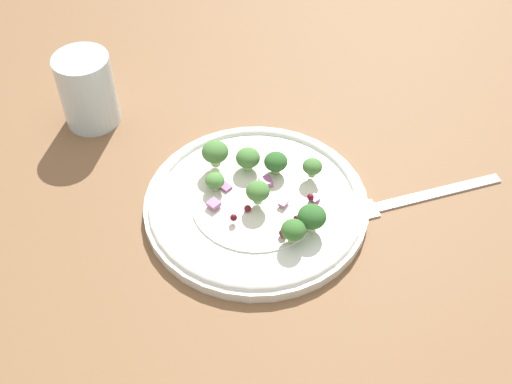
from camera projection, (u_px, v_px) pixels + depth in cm
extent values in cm
cube|color=brown|center=(240.00, 235.00, 68.50)|extent=(180.00, 180.00, 2.00)
cylinder|color=white|center=(256.00, 205.00, 69.24)|extent=(23.91, 23.91, 1.20)
torus|color=white|center=(256.00, 202.00, 68.80)|extent=(23.00, 23.00, 1.00)
cylinder|color=white|center=(256.00, 201.00, 68.72)|extent=(13.87, 13.87, 0.20)
cylinder|color=#8EB77A|center=(258.00, 198.00, 67.50)|extent=(0.93, 0.93, 0.93)
ellipsoid|color=#477A38|center=(258.00, 191.00, 66.67)|extent=(2.49, 2.49, 1.86)
cylinder|color=#8EB77A|center=(312.00, 173.00, 70.22)|extent=(0.81, 0.81, 0.81)
ellipsoid|color=#477A38|center=(312.00, 166.00, 69.50)|extent=(2.16, 2.16, 1.62)
cylinder|color=#ADD18E|center=(215.00, 187.00, 69.44)|extent=(0.77, 0.77, 0.77)
ellipsoid|color=#4C843D|center=(215.00, 181.00, 68.76)|extent=(2.05, 2.05, 1.54)
cylinder|color=#ADD18E|center=(248.00, 166.00, 71.56)|extent=(1.00, 1.00, 1.00)
ellipsoid|color=#477A38|center=(248.00, 158.00, 70.68)|extent=(2.67, 2.67, 2.00)
cylinder|color=#8EB77A|center=(293.00, 237.00, 64.49)|extent=(0.93, 0.93, 0.93)
ellipsoid|color=#386B2D|center=(293.00, 230.00, 63.66)|extent=(2.49, 2.49, 1.86)
cylinder|color=#8EB77A|center=(276.00, 169.00, 71.15)|extent=(0.96, 0.96, 0.96)
ellipsoid|color=#2D6028|center=(276.00, 162.00, 70.30)|extent=(2.57, 2.57, 1.93)
cylinder|color=#ADD18E|center=(311.00, 225.00, 65.66)|extent=(1.10, 1.10, 1.10)
ellipsoid|color=#2D6028|center=(312.00, 217.00, 64.69)|extent=(2.93, 2.93, 2.19)
cylinder|color=#ADD18E|center=(213.00, 161.00, 71.03)|extent=(1.09, 1.09, 1.09)
ellipsoid|color=#477A38|center=(212.00, 153.00, 70.07)|extent=(2.91, 2.91, 2.18)
sphere|color=#4C0A14|center=(297.00, 219.00, 66.45)|extent=(0.71, 0.71, 0.71)
sphere|color=maroon|center=(283.00, 233.00, 65.02)|extent=(0.81, 0.81, 0.81)
sphere|color=#4C0A14|center=(234.00, 218.00, 65.96)|extent=(0.73, 0.73, 0.73)
sphere|color=maroon|center=(312.00, 199.00, 67.76)|extent=(0.74, 0.74, 0.74)
sphere|color=#4C0A14|center=(311.00, 209.00, 67.16)|extent=(0.80, 0.80, 0.80)
sphere|color=maroon|center=(248.00, 209.00, 67.41)|extent=(0.75, 0.75, 0.75)
cube|color=#A35B93|center=(266.00, 182.00, 69.91)|extent=(1.33, 1.30, 0.55)
cube|color=#A35B93|center=(284.00, 202.00, 67.87)|extent=(1.41, 1.47, 0.33)
cube|color=#934C84|center=(315.00, 199.00, 68.45)|extent=(1.19, 1.19, 0.44)
cube|color=#A35B93|center=(214.00, 204.00, 67.68)|extent=(1.56, 1.56, 0.54)
cube|color=#934C84|center=(228.00, 186.00, 69.89)|extent=(1.68, 1.49, 0.37)
cube|color=silver|center=(439.00, 192.00, 71.04)|extent=(1.79, 15.04, 0.50)
cube|color=silver|center=(361.00, 211.00, 69.16)|extent=(2.54, 3.69, 0.50)
cylinder|color=silver|center=(87.00, 90.00, 76.23)|extent=(6.54, 6.54, 9.07)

